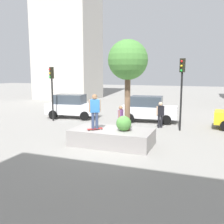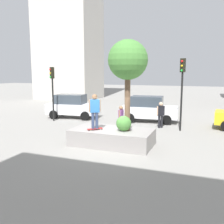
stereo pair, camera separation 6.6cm
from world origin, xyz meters
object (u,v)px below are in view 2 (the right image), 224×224
traffic_light_corner (182,82)px  traffic_light_median (52,84)px  sedan_parked (149,109)px  planter_ledge (112,137)px  skateboarder (95,109)px  police_car (72,106)px  skateboard (95,129)px  passerby_with_bag (121,117)px  plaza_tree (128,61)px  bystander_watching (161,113)px

traffic_light_corner → traffic_light_median: (-9.53, -0.04, -0.29)m
sedan_parked → traffic_light_median: (-6.94, -2.29, 1.83)m
planter_ledge → skateboarder: size_ratio=2.37×
skateboarder → police_car: bearing=127.5°
skateboard → traffic_light_median: size_ratio=0.18×
traffic_light_corner → traffic_light_median: 9.53m
skateboard → passerby_with_bag: passerby_with_bag is taller
sedan_parked → plaza_tree: bearing=-86.1°
skateboard → traffic_light_median: (-5.85, 5.01, 1.93)m
plaza_tree → police_car: 9.65m
skateboarder → sedan_parked: (1.09, 7.31, -0.92)m
skateboarder → bystander_watching: bearing=66.9°
passerby_with_bag → bystander_watching: bearing=41.1°
planter_ledge → skateboard: size_ratio=5.74×
skateboarder → traffic_light_median: bearing=139.4°
passerby_with_bag → police_car: bearing=149.5°
planter_ledge → police_car: size_ratio=0.95×
skateboard → bystander_watching: bearing=66.9°
police_car → sedan_parked: size_ratio=1.01×
skateboarder → passerby_with_bag: skateboarder is taller
skateboard → traffic_light_median: traffic_light_median is taller
planter_ledge → plaza_tree: 3.92m
traffic_light_median → passerby_with_bag: traffic_light_median is taller
traffic_light_median → bystander_watching: traffic_light_median is taller
plaza_tree → passerby_with_bag: plaza_tree is taller
skateboard → traffic_light_corner: bearing=54.0°
skateboarder → sedan_parked: 7.45m
plaza_tree → skateboarder: bearing=-161.7°
skateboard → passerby_with_bag: 3.57m
police_car → traffic_light_median: (-0.74, -1.66, 1.83)m
sedan_parked → traffic_light_median: 7.53m
plaza_tree → bystander_watching: plaza_tree is taller
plaza_tree → passerby_with_bag: 4.71m
police_car → passerby_with_bag: 6.12m
police_car → skateboard: bearing=-52.5°
passerby_with_bag → skateboarder: bearing=-92.6°
police_car → traffic_light_median: traffic_light_median is taller
sedan_parked → passerby_with_bag: (-0.93, -3.74, -0.04)m
bystander_watching → police_car: bearing=170.7°
plaza_tree → passerby_with_bag: bearing=114.4°
planter_ledge → passerby_with_bag: 3.24m
planter_ledge → bystander_watching: (1.57, 5.03, 0.60)m
plaza_tree → police_car: (-6.66, 6.16, -3.27)m
plaza_tree → skateboarder: size_ratio=2.55×
planter_ledge → passerby_with_bag: size_ratio=2.54×
passerby_with_bag → traffic_light_corner: bearing=23.0°
traffic_light_corner → sedan_parked: bearing=139.0°
plaza_tree → police_car: plaza_tree is taller
skateboarder → police_car: 8.46m
bystander_watching → passerby_with_bag: 2.88m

